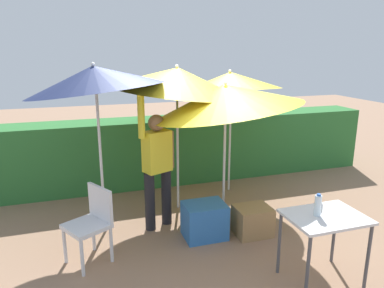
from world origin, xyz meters
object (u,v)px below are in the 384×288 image
object	(u,v)px
umbrella_rainbow	(95,78)
umbrella_orange	(177,79)
crate_cardboard	(252,221)
umbrella_yellow	(231,81)
chair_plastic	(92,220)
person_vendor	(157,163)
cooler_box	(205,220)
bottle_water	(318,205)
folding_table	(325,224)
umbrella_navy	(225,98)

from	to	relation	value
umbrella_rainbow	umbrella_orange	bearing A→B (deg)	21.82
umbrella_orange	crate_cardboard	world-z (taller)	umbrella_orange
umbrella_yellow	chair_plastic	distance (m)	3.18
person_vendor	cooler_box	world-z (taller)	person_vendor
umbrella_yellow	person_vendor	xyz separation A→B (m)	(-1.47, -0.96, -0.98)
crate_cardboard	bottle_water	xyz separation A→B (m)	(0.15, -1.11, 0.68)
umbrella_yellow	cooler_box	bearing A→B (deg)	-123.48
person_vendor	bottle_water	size ratio (longest dim) A/B	7.83
umbrella_rainbow	bottle_water	xyz separation A→B (m)	(2.05, -1.78, -1.20)
chair_plastic	bottle_water	xyz separation A→B (m)	(2.22, -1.12, 0.37)
crate_cardboard	umbrella_rainbow	bearing A→B (deg)	160.44
bottle_water	cooler_box	bearing A→B (deg)	122.49
cooler_box	folding_table	distance (m)	1.60
umbrella_rainbow	person_vendor	distance (m)	1.37
crate_cardboard	bottle_water	world-z (taller)	bottle_water
chair_plastic	umbrella_orange	bearing A→B (deg)	40.02
chair_plastic	folding_table	xyz separation A→B (m)	(2.31, -1.15, 0.16)
chair_plastic	crate_cardboard	size ratio (longest dim) A/B	1.89
person_vendor	folding_table	distance (m)	2.25
chair_plastic	person_vendor	bearing A→B (deg)	33.17
crate_cardboard	folding_table	bearing A→B (deg)	-78.27
person_vendor	cooler_box	distance (m)	0.99
umbrella_navy	bottle_water	xyz separation A→B (m)	(0.35, -1.67, -0.91)
umbrella_yellow	bottle_water	size ratio (longest dim) A/B	9.01
folding_table	cooler_box	bearing A→B (deg)	124.68
umbrella_navy	chair_plastic	distance (m)	2.33
umbrella_orange	umbrella_navy	world-z (taller)	umbrella_orange
person_vendor	crate_cardboard	size ratio (longest dim) A/B	3.99
person_vendor	chair_plastic	size ratio (longest dim) A/B	2.11
umbrella_rainbow	crate_cardboard	world-z (taller)	umbrella_rainbow
umbrella_yellow	person_vendor	distance (m)	2.01
umbrella_orange	crate_cardboard	xyz separation A→B (m)	(0.72, -1.15, -1.81)
person_vendor	umbrella_orange	bearing A→B (deg)	50.93
umbrella_rainbow	chair_plastic	size ratio (longest dim) A/B	2.68
person_vendor	chair_plastic	distance (m)	1.17
folding_table	person_vendor	bearing A→B (deg)	128.50
cooler_box	folding_table	xyz separation A→B (m)	(0.88, -1.27, 0.43)
cooler_box	umbrella_orange	bearing A→B (deg)	94.52
person_vendor	umbrella_yellow	bearing A→B (deg)	33.20
umbrella_yellow	umbrella_navy	xyz separation A→B (m)	(-0.51, -1.01, -0.13)
umbrella_orange	bottle_water	bearing A→B (deg)	-68.92
folding_table	chair_plastic	bearing A→B (deg)	153.53
person_vendor	crate_cardboard	distance (m)	1.50
umbrella_orange	cooler_box	xyz separation A→B (m)	(0.08, -1.02, -1.77)
folding_table	bottle_water	world-z (taller)	bottle_water
umbrella_orange	cooler_box	world-z (taller)	umbrella_orange
umbrella_yellow	crate_cardboard	world-z (taller)	umbrella_yellow
bottle_water	chair_plastic	bearing A→B (deg)	153.20
chair_plastic	bottle_water	size ratio (longest dim) A/B	3.71
folding_table	umbrella_orange	bearing A→B (deg)	112.73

